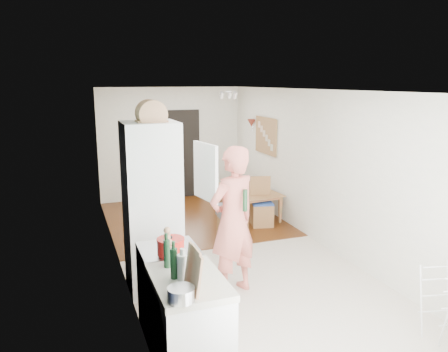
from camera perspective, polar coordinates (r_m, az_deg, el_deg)
room_shell at (r=6.57m, az=0.19°, el=0.21°), size 3.20×7.00×2.50m
floor at (r=6.94m, az=0.18°, el=-9.94°), size 3.20×7.00×0.01m
wood_floor_overlay at (r=8.59m, az=-4.13°, el=-5.49°), size 3.20×3.30×0.01m
sage_wall_panel at (r=4.14m, az=-10.85°, el=1.29°), size 0.02×3.00×1.30m
tile_splashback at (r=3.83m, az=-8.96°, el=-10.55°), size 0.02×1.90×0.50m
doorway_recess at (r=9.94m, az=-5.73°, el=2.83°), size 0.90×0.04×2.00m
base_cabinet at (r=4.21m, az=-4.59°, el=-19.17°), size 0.60×0.90×0.86m
worktop at (r=3.99m, az=-4.70°, el=-13.53°), size 0.62×0.92×0.06m
range_cooker at (r=4.84m, az=-7.07°, el=-14.63°), size 0.60×0.60×0.88m
cooker_top at (r=4.65m, az=-7.22°, el=-9.57°), size 0.60×0.60×0.04m
fridge_housing at (r=5.55m, az=-9.37°, el=-4.10°), size 0.66×0.66×2.15m
fridge_door at (r=5.30m, az=-2.43°, el=0.57°), size 0.14×0.56×0.70m
fridge_interior at (r=5.50m, az=-6.37°, el=0.94°), size 0.02×0.52×0.66m
pinboard at (r=8.86m, az=5.53°, el=5.27°), size 0.03×0.90×0.70m
pinboard_frame at (r=8.85m, az=5.44°, el=5.26°), size 0.00×0.94×0.74m
wall_sconce at (r=9.41m, az=3.61°, el=6.93°), size 0.18×0.18×0.16m
person at (r=5.34m, az=1.14°, el=-4.21°), size 0.94×0.78×2.22m
dining_table at (r=8.69m, az=3.04°, el=-3.71°), size 0.86×1.38×0.46m
dining_chair at (r=8.04m, az=4.99°, el=-3.45°), size 0.46×0.46×0.90m
stool at (r=7.29m, az=0.74°, el=-6.94°), size 0.35×0.35×0.45m
grey_drape at (r=7.18m, az=0.91°, el=-4.58°), size 0.45×0.45×0.19m
drying_rack at (r=5.21m, az=27.17°, el=-14.72°), size 0.46×0.43×0.76m
bread_bin at (r=5.31m, az=-9.50°, el=8.00°), size 0.36×0.34×0.19m
red_casserole at (r=4.47m, az=-6.98°, el=-9.09°), size 0.32×0.32×0.16m
steel_pan at (r=3.59m, az=-5.60°, el=-15.11°), size 0.27×0.27×0.11m
held_bottle at (r=5.19m, az=2.77°, el=-3.19°), size 0.06×0.06×0.27m
bottle_a at (r=3.93m, az=-6.56°, el=-11.29°), size 0.08×0.08×0.28m
bottle_b at (r=4.16m, az=-7.47°, el=-10.03°), size 0.08×0.08×0.27m
bottle_c at (r=3.91m, az=-5.45°, el=-11.77°), size 0.09×0.09×0.23m
pepper_mill_front at (r=4.19m, az=-7.05°, el=-10.28°), size 0.07×0.07×0.21m
pepper_mill_back at (r=4.39m, az=-7.40°, el=-8.97°), size 0.08×0.08×0.24m
chopping_boards at (r=3.66m, az=-4.00°, el=-12.21°), size 0.10×0.28×0.38m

